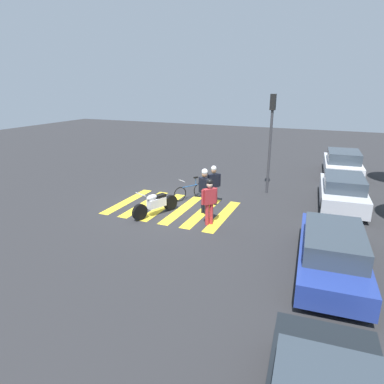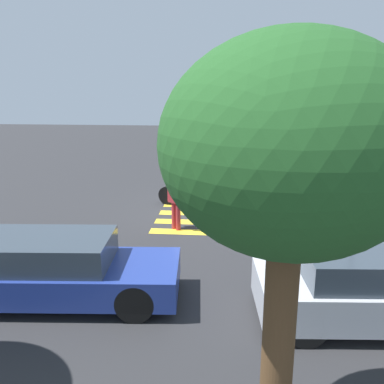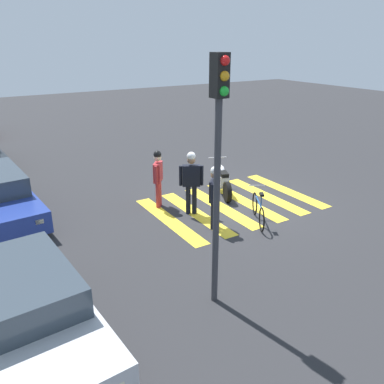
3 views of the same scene
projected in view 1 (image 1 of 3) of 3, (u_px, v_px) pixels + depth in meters
ground_plane at (173, 208)px, 14.33m from camera, size 60.00×60.00×0.00m
police_motorcycle at (156, 204)px, 13.46m from camera, size 2.09×1.04×1.04m
leaning_bicycle at (190, 191)px, 15.39m from camera, size 1.53×0.93×0.99m
officer_on_foot at (214, 183)px, 14.42m from camera, size 0.49×0.50×1.75m
officer_by_motorcycle at (205, 188)px, 13.39m from camera, size 0.42×0.62×1.87m
pedestrian_bystander at (209, 199)px, 12.36m from camera, size 0.54×0.45×1.76m
crosswalk_stripes at (173, 208)px, 14.33m from camera, size 3.56×4.95×0.01m
car_white_van at (342, 164)px, 19.30m from camera, size 4.57×2.21×1.44m
car_silver_sedan at (343, 191)px, 14.39m from camera, size 4.39×2.04×1.37m
car_blue_hatchback at (332, 251)px, 9.26m from camera, size 4.78×2.03×1.31m
traffic_light_pole at (271, 129)px, 15.43m from camera, size 0.33×0.24×4.61m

